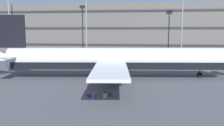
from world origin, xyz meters
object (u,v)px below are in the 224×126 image
backpack_red (89,96)px  backpack_laid_flat (106,93)px  suitcase_purple (105,96)px  backpack_navy (110,94)px  suitcase_black (89,94)px  suitcase_upright (93,96)px  airliner (115,60)px

backpack_red → backpack_laid_flat: size_ratio=1.13×
suitcase_purple → backpack_navy: suitcase_purple is taller
suitcase_purple → suitcase_black: bearing=146.1°
backpack_laid_flat → backpack_navy: bearing=-45.2°
suitcase_black → backpack_navy: bearing=-2.5°
suitcase_black → backpack_red: size_ratio=1.36×
backpack_red → suitcase_purple: bearing=-13.0°
suitcase_upright → backpack_laid_flat: (1.07, 2.38, -0.20)m
backpack_red → suitcase_upright: bearing=-51.9°
backpack_navy → suitcase_purple: bearing=-106.8°
suitcase_upright → backpack_laid_flat: bearing=65.7°
suitcase_purple → suitcase_upright: bearing=-164.1°
suitcase_upright → airliner: bearing=85.9°
airliner → backpack_red: airliner is taller
suitcase_upright → suitcase_black: bearing=115.8°
suitcase_black → suitcase_upright: size_ratio=0.83×
airliner → suitcase_black: size_ratio=60.84×
airliner → suitcase_upright: 13.94m
suitcase_purple → backpack_red: bearing=167.0°
suitcase_purple → backpack_navy: (0.41, 1.36, -0.11)m
suitcase_black → backpack_red: (0.25, -1.02, 0.10)m
suitcase_purple → suitcase_upright: suitcase_upright is taller
airliner → backpack_red: size_ratio=82.70×
airliner → backpack_laid_flat: (0.09, -11.28, -2.82)m
airliner → suitcase_purple: size_ratio=53.79×
airliner → backpack_navy: size_ratio=78.35×
suitcase_purple → suitcase_black: suitcase_purple is taller
suitcase_purple → backpack_laid_flat: (-0.23, 2.00, -0.15)m
suitcase_purple → backpack_laid_flat: size_ratio=1.73×
airliner → suitcase_purple: airliner is taller
suitcase_upright → backpack_navy: bearing=45.3°
suitcase_black → suitcase_upright: suitcase_upright is taller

